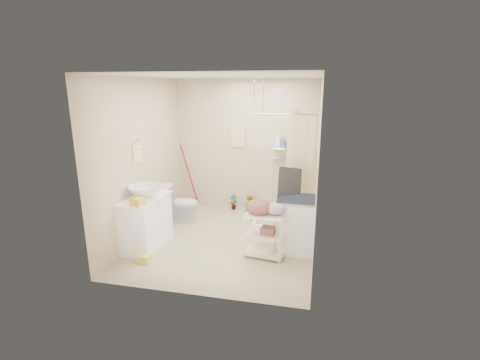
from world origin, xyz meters
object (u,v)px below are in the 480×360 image
object	(u,v)px
washing_machine	(296,224)
toilet	(180,204)
laundry_rack	(265,231)
vanity	(146,222)

from	to	relation	value
washing_machine	toilet	bearing A→B (deg)	163.81
washing_machine	laundry_rack	size ratio (longest dim) A/B	1.05
laundry_rack	toilet	bearing A→B (deg)	157.00
toilet	washing_machine	bearing A→B (deg)	-112.66
toilet	laundry_rack	world-z (taller)	laundry_rack
vanity	washing_machine	distance (m)	2.33
toilet	laundry_rack	size ratio (longest dim) A/B	0.88
vanity	toilet	world-z (taller)	vanity
vanity	laundry_rack	bearing A→B (deg)	4.09
toilet	washing_machine	world-z (taller)	washing_machine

